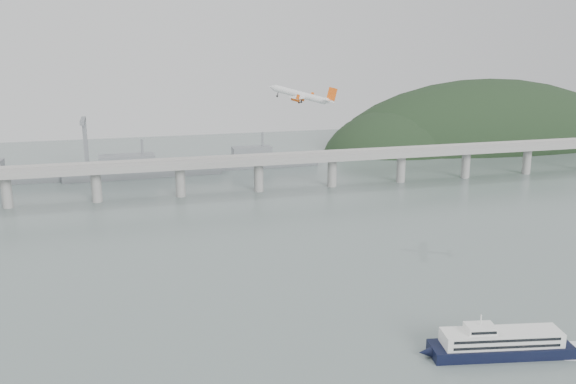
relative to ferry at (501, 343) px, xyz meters
name	(u,v)px	position (x,y,z in m)	size (l,w,h in m)	color
ground	(332,336)	(-46.84, 25.21, -3.73)	(900.00, 900.00, 0.00)	slate
bridge	(226,166)	(-48.00, 225.21, 13.92)	(800.00, 22.00, 23.90)	gray
headland	(496,161)	(238.33, 356.96, -23.07)	(365.00, 155.00, 156.00)	black
ferry	(501,343)	(0.00, 0.00, 0.00)	(72.39, 22.33, 13.74)	black
airliner	(302,95)	(-29.01, 121.56, 66.86)	(29.55, 28.08, 9.85)	silver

